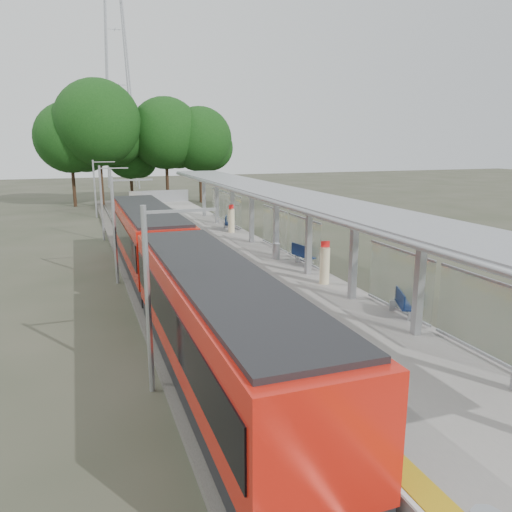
{
  "coord_description": "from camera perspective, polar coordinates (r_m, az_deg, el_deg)",
  "views": [
    {
      "loc": [
        -7.94,
        -6.46,
        7.05
      ],
      "look_at": [
        -0.95,
        12.99,
        2.3
      ],
      "focal_mm": 35.0,
      "sensor_mm": 36.0,
      "label": 1
    }
  ],
  "objects": [
    {
      "name": "train",
      "position": [
        20.71,
        -9.61,
        -1.2
      ],
      "size": [
        2.74,
        27.6,
        3.62
      ],
      "color": "black",
      "rests_on": "ground"
    },
    {
      "name": "info_pillar_far",
      "position": [
        34.05,
        -2.83,
        4.09
      ],
      "size": [
        0.43,
        0.43,
        1.89
      ],
      "rotation": [
        0.0,
        0.0,
        0.42
      ],
      "color": "beige",
      "rests_on": "platform"
    },
    {
      "name": "bench_near",
      "position": [
        18.44,
        16.38,
        -5.14
      ],
      "size": [
        0.95,
        1.41,
        0.93
      ],
      "rotation": [
        0.0,
        0.0,
        -0.42
      ],
      "color": "navy",
      "rests_on": "platform"
    },
    {
      "name": "bench_mid",
      "position": [
        25.11,
        5.3,
        0.21
      ],
      "size": [
        0.7,
        1.56,
        1.03
      ],
      "rotation": [
        0.0,
        0.0,
        0.17
      ],
      "color": "navy",
      "rests_on": "platform"
    },
    {
      "name": "tactile_strip",
      "position": [
        27.67,
        -8.05,
        0.21
      ],
      "size": [
        0.6,
        50.0,
        0.02
      ],
      "primitive_type": "cube",
      "color": "gold",
      "rests_on": "platform"
    },
    {
      "name": "bench_far",
      "position": [
        35.19,
        -3.29,
        3.86
      ],
      "size": [
        0.88,
        1.47,
        0.96
      ],
      "rotation": [
        0.0,
        0.0,
        -0.34
      ],
      "color": "navy",
      "rests_on": "platform"
    },
    {
      "name": "pylon",
      "position": [
        80.65,
        -15.67,
        21.01
      ],
      "size": [
        8.0,
        4.0,
        38.0
      ],
      "primitive_type": null,
      "color": "#9EA0A5",
      "rests_on": "ground"
    },
    {
      "name": "canopy",
      "position": [
        24.74,
        3.09,
        6.31
      ],
      "size": [
        3.27,
        38.0,
        3.66
      ],
      "color": "#9EA0A5",
      "rests_on": "platform"
    },
    {
      "name": "tree_cluster",
      "position": [
        58.49,
        -14.21,
        13.41
      ],
      "size": [
        21.62,
        11.45,
        13.59
      ],
      "color": "#382316",
      "rests_on": "ground"
    },
    {
      "name": "catenary_masts",
      "position": [
        25.85,
        -15.7,
        3.25
      ],
      "size": [
        2.08,
        48.16,
        5.4
      ],
      "color": "#9EA0A5",
      "rests_on": "ground"
    },
    {
      "name": "platform",
      "position": [
        28.39,
        -2.98,
        -0.41
      ],
      "size": [
        6.0,
        50.0,
        1.0
      ],
      "primitive_type": "cube",
      "color": "gray",
      "rests_on": "ground"
    },
    {
      "name": "trackbed",
      "position": [
        27.57,
        -11.96,
        -1.9
      ],
      "size": [
        3.0,
        70.0,
        0.24
      ],
      "primitive_type": "cube",
      "color": "#59544C",
      "rests_on": "ground"
    },
    {
      "name": "info_pillar_near",
      "position": [
        21.79,
        7.85,
        -1.06
      ],
      "size": [
        0.43,
        0.43,
        1.89
      ],
      "rotation": [
        0.0,
        0.0,
        -0.17
      ],
      "color": "beige",
      "rests_on": "platform"
    },
    {
      "name": "end_fence",
      "position": [
        52.3,
        -11.0,
        6.72
      ],
      "size": [
        6.0,
        0.1,
        1.2
      ],
      "primitive_type": "cube",
      "color": "#9EA0A5",
      "rests_on": "platform"
    },
    {
      "name": "litter_bin",
      "position": [
        26.3,
        2.34,
        0.56
      ],
      "size": [
        0.5,
        0.5,
        0.83
      ],
      "primitive_type": "cylinder",
      "rotation": [
        0.0,
        0.0,
        -0.29
      ],
      "color": "#9EA0A5",
      "rests_on": "platform"
    }
  ]
}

